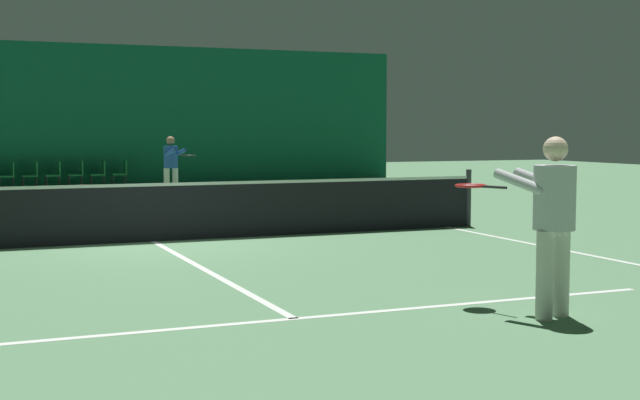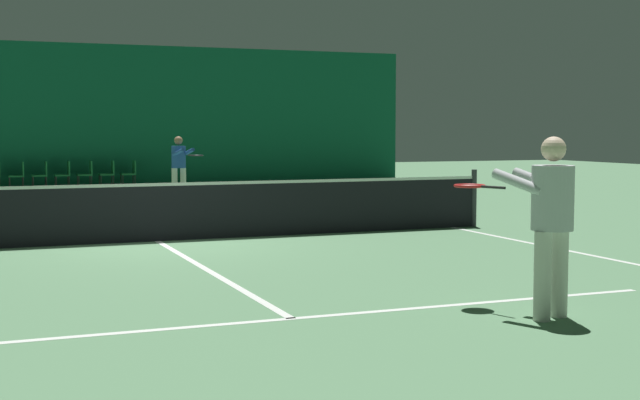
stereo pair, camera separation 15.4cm
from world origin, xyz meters
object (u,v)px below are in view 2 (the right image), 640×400
(tennis_net, at_px, (157,210))
(courtside_chair_2, at_px, (42,173))
(courtside_chair_3, at_px, (65,173))
(courtside_chair_4, at_px, (87,173))
(player_far, at_px, (179,162))
(courtside_chair_1, at_px, (19,174))
(courtside_chair_5, at_px, (109,172))
(courtside_chair_6, at_px, (130,172))
(player_near, at_px, (549,213))

(tennis_net, height_order, courtside_chair_2, tennis_net)
(tennis_net, bearing_deg, courtside_chair_3, 90.22)
(courtside_chair_2, xyz_separation_m, courtside_chair_4, (1.34, 0.00, 0.00))
(player_far, bearing_deg, courtside_chair_1, -158.57)
(courtside_chair_3, xyz_separation_m, courtside_chair_4, (0.67, 0.00, 0.00))
(tennis_net, distance_m, courtside_chair_3, 13.88)
(courtside_chair_2, xyz_separation_m, courtside_chair_3, (0.67, 0.00, 0.00))
(courtside_chair_3, bearing_deg, courtside_chair_4, 90.00)
(tennis_net, xyz_separation_m, courtside_chair_5, (1.28, 13.88, -0.03))
(courtside_chair_3, bearing_deg, player_far, 25.81)
(courtside_chair_2, xyz_separation_m, courtside_chair_6, (2.67, 0.00, 0.00))
(tennis_net, relative_size, player_near, 6.85)
(courtside_chair_1, relative_size, courtside_chair_6, 1.00)
(courtside_chair_6, bearing_deg, player_far, 4.89)
(tennis_net, distance_m, courtside_chair_6, 14.02)
(courtside_chair_6, bearing_deg, tennis_net, -7.99)
(courtside_chair_3, bearing_deg, tennis_net, 0.22)
(courtside_chair_3, xyz_separation_m, courtside_chair_5, (1.34, 0.00, 0.00))
(tennis_net, relative_size, courtside_chair_4, 14.29)
(courtside_chair_1, xyz_separation_m, courtside_chair_6, (3.34, 0.00, 0.00))
(tennis_net, distance_m, courtside_chair_5, 13.94)
(player_near, bearing_deg, courtside_chair_4, -14.09)
(courtside_chair_3, bearing_deg, courtside_chair_6, 90.00)
(player_near, bearing_deg, courtside_chair_5, -15.89)
(player_near, xyz_separation_m, player_far, (0.08, 16.13, -0.07))
(player_near, height_order, courtside_chair_6, player_near)
(courtside_chair_1, bearing_deg, player_far, 36.83)
(tennis_net, height_order, player_far, player_far)
(tennis_net, distance_m, courtside_chair_1, 13.95)
(player_near, height_order, courtside_chair_5, player_near)
(courtside_chair_2, bearing_deg, courtside_chair_6, 90.00)
(player_near, bearing_deg, courtside_chair_2, -10.52)
(tennis_net, relative_size, courtside_chair_6, 14.29)
(player_near, xyz_separation_m, courtside_chair_6, (-0.35, 21.16, -0.53))
(player_far, height_order, courtside_chair_1, player_far)
(tennis_net, bearing_deg, courtside_chair_1, 95.71)
(tennis_net, xyz_separation_m, courtside_chair_1, (-1.39, 13.88, -0.03))
(player_near, xyz_separation_m, courtside_chair_2, (-3.02, 21.16, -0.53))
(courtside_chair_2, height_order, courtside_chair_3, same)
(courtside_chair_2, distance_m, courtside_chair_5, 2.00)
(courtside_chair_4, bearing_deg, courtside_chair_1, -90.00)
(courtside_chair_3, height_order, courtside_chair_5, same)
(courtside_chair_2, distance_m, courtside_chair_6, 2.67)
(tennis_net, xyz_separation_m, player_far, (2.38, 8.85, 0.44))
(courtside_chair_3, relative_size, courtside_chair_4, 1.00)
(player_far, bearing_deg, courtside_chair_5, 176.91)
(courtside_chair_1, bearing_deg, courtside_chair_5, 90.00)
(player_near, height_order, courtside_chair_2, player_near)
(player_near, distance_m, courtside_chair_3, 21.30)
(player_near, bearing_deg, player_far, -18.93)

